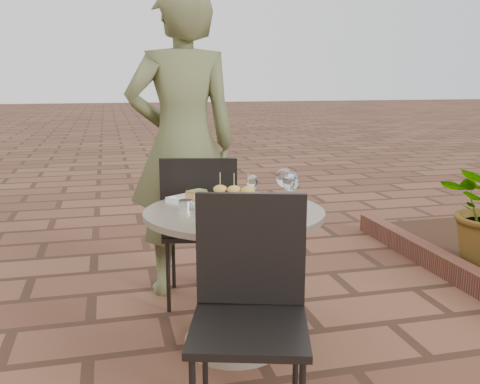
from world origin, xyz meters
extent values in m
plane|color=brown|center=(0.00, 0.00, 0.00)|extent=(60.00, 60.00, 0.00)
cylinder|color=gray|center=(-0.09, -0.04, 0.02)|extent=(0.52, 0.52, 0.04)
cylinder|color=gray|center=(-0.09, -0.04, 0.35)|extent=(0.08, 0.08, 0.70)
cylinder|color=gray|center=(-0.09, -0.04, 0.71)|extent=(0.90, 0.90, 0.03)
cube|color=black|center=(-0.15, 0.60, 0.45)|extent=(0.52, 0.52, 0.03)
cube|color=black|center=(-0.19, 0.41, 0.70)|extent=(0.44, 0.12, 0.46)
cylinder|color=black|center=(0.07, 0.75, 0.22)|extent=(0.02, 0.02, 0.44)
cylinder|color=black|center=(-0.30, 0.83, 0.22)|extent=(0.02, 0.02, 0.44)
cylinder|color=black|center=(0.00, 0.38, 0.22)|extent=(0.02, 0.02, 0.44)
cylinder|color=black|center=(-0.38, 0.46, 0.22)|extent=(0.02, 0.02, 0.44)
cube|color=black|center=(-0.20, -0.76, 0.45)|extent=(0.55, 0.55, 0.03)
cube|color=black|center=(-0.15, -0.57, 0.70)|extent=(0.43, 0.16, 0.46)
cylinder|color=black|center=(-0.33, -0.52, 0.22)|extent=(0.02, 0.02, 0.44)
cylinder|color=black|center=(0.03, -0.63, 0.22)|extent=(0.02, 0.02, 0.44)
imported|color=brown|center=(-0.23, 0.78, 0.97)|extent=(0.72, 0.49, 1.93)
cube|color=white|center=(-0.24, 0.18, 0.74)|extent=(0.32, 0.32, 0.01)
cube|color=#DF734E|center=(-0.24, 0.18, 0.77)|extent=(0.12, 0.11, 0.03)
cube|color=brown|center=(-0.24, 0.18, 0.79)|extent=(0.12, 0.11, 0.01)
cube|color=white|center=(-0.08, 0.01, 0.74)|extent=(0.37, 0.37, 0.01)
cube|color=white|center=(0.01, -0.28, 0.74)|extent=(0.32, 0.32, 0.01)
ellipsoid|color=#C35077|center=(-0.03, -0.34, 0.75)|extent=(0.04, 0.03, 0.02)
cylinder|color=white|center=(0.19, -0.08, 0.73)|extent=(0.07, 0.07, 0.00)
cylinder|color=white|center=(0.19, -0.08, 0.78)|extent=(0.01, 0.01, 0.08)
ellipsoid|color=white|center=(0.19, -0.08, 0.87)|extent=(0.08, 0.08, 0.10)
cylinder|color=white|center=(0.19, -0.08, 0.86)|extent=(0.06, 0.06, 0.05)
cylinder|color=white|center=(0.05, 0.12, 0.73)|extent=(0.05, 0.05, 0.00)
cylinder|color=white|center=(0.05, 0.12, 0.77)|extent=(0.01, 0.01, 0.06)
ellipsoid|color=white|center=(0.05, 0.12, 0.84)|extent=(0.06, 0.06, 0.08)
cylinder|color=white|center=(0.19, 0.03, 0.73)|extent=(0.07, 0.07, 0.00)
cylinder|color=white|center=(0.19, 0.03, 0.78)|extent=(0.01, 0.01, 0.09)
ellipsoid|color=white|center=(0.19, 0.03, 0.87)|extent=(0.08, 0.08, 0.10)
cylinder|color=silver|center=(-0.33, 0.02, 0.76)|extent=(0.09, 0.09, 0.05)
cube|color=brown|center=(1.60, 0.30, 0.07)|extent=(0.12, 3.00, 0.15)
camera|label=1|loc=(-0.68, -2.55, 1.37)|focal=40.00mm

